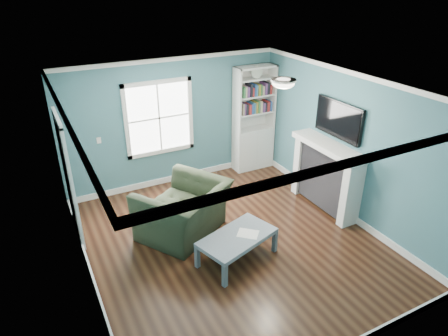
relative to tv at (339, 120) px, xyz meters
name	(u,v)px	position (x,y,z in m)	size (l,w,h in m)	color
floor	(232,242)	(-2.20, -0.20, -1.72)	(5.00, 5.00, 0.00)	black
room_walls	(233,155)	(-2.20, -0.20, -0.14)	(5.00, 5.00, 5.00)	#3F6D7B
trim	(233,176)	(-2.20, -0.20, -0.49)	(4.50, 5.00, 2.60)	white
window	(159,118)	(-2.50, 2.29, -0.27)	(1.40, 0.06, 1.50)	white
bookshelf	(253,129)	(-0.43, 2.10, -0.80)	(0.90, 0.35, 2.31)	silver
fireplace	(326,177)	(-0.12, 0.00, -1.09)	(0.44, 1.58, 1.30)	black
tv	(339,120)	(0.00, 0.00, 0.00)	(0.06, 1.10, 0.65)	black
door	(68,179)	(-4.42, 1.20, -0.65)	(0.12, 0.98, 2.17)	silver
ceiling_fixture	(283,83)	(-1.30, -0.10, 0.82)	(0.38, 0.38, 0.15)	white
light_switch	(99,140)	(-3.70, 2.28, -0.52)	(0.08, 0.01, 0.12)	white
recliner	(183,202)	(-2.79, 0.42, -1.13)	(1.37, 0.89, 1.20)	black
coffee_table	(237,239)	(-2.33, -0.61, -1.35)	(1.33, 0.98, 0.43)	#555D66
paper_sheet	(248,234)	(-2.16, -0.64, -1.29)	(0.25, 0.31, 0.00)	white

